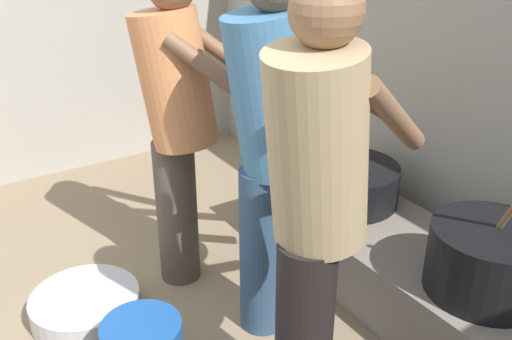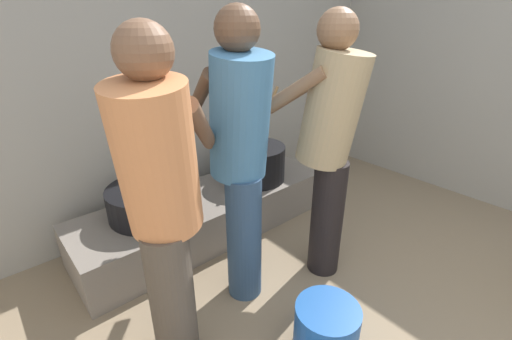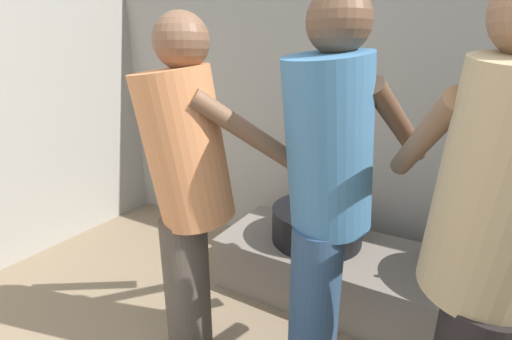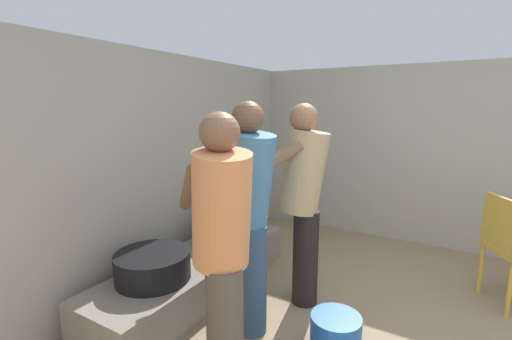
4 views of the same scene
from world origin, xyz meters
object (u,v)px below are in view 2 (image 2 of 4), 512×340
(cook_in_tan_shirt, at_px, (329,138))
(bucket_blue_plastic, at_px, (326,330))
(cooking_pot_secondary, at_px, (149,201))
(cook_in_blue_shirt, at_px, (240,149))
(cooking_pot_main, at_px, (255,162))
(cook_in_orange_shirt, at_px, (162,199))

(cook_in_tan_shirt, xyz_separation_m, bucket_blue_plastic, (-0.47, -0.44, -0.77))
(cooking_pot_secondary, relative_size, cook_in_tan_shirt, 0.34)
(cooking_pot_secondary, distance_m, cook_in_blue_shirt, 0.86)
(cooking_pot_secondary, bearing_deg, cooking_pot_main, -2.71)
(cook_in_orange_shirt, height_order, cook_in_blue_shirt, cook_in_blue_shirt)
(cook_in_orange_shirt, bearing_deg, cooking_pot_main, 33.93)
(cooking_pot_main, distance_m, cook_in_tan_shirt, 0.92)
(cooking_pot_main, bearing_deg, bucket_blue_plastic, -116.00)
(cooking_pot_secondary, height_order, cook_in_orange_shirt, cook_in_orange_shirt)
(cooking_pot_secondary, xyz_separation_m, cook_in_tan_shirt, (0.76, -0.84, 0.48))
(cooking_pot_secondary, bearing_deg, cook_in_blue_shirt, -68.64)
(cook_in_tan_shirt, height_order, cook_in_blue_shirt, cook_in_blue_shirt)
(bucket_blue_plastic, bearing_deg, cook_in_tan_shirt, 42.82)
(cooking_pot_main, bearing_deg, cook_in_tan_shirt, -99.10)
(cooking_pot_secondary, relative_size, cook_in_orange_shirt, 0.35)
(cooking_pot_secondary, distance_m, cook_in_orange_shirt, 0.97)
(cook_in_orange_shirt, distance_m, bucket_blue_plastic, 1.03)
(cook_in_tan_shirt, height_order, bucket_blue_plastic, cook_in_tan_shirt)
(cooking_pot_main, bearing_deg, cooking_pot_secondary, 177.29)
(cooking_pot_secondary, relative_size, bucket_blue_plastic, 1.71)
(cook_in_tan_shirt, relative_size, bucket_blue_plastic, 5.03)
(cook_in_tan_shirt, distance_m, cook_in_blue_shirt, 0.53)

